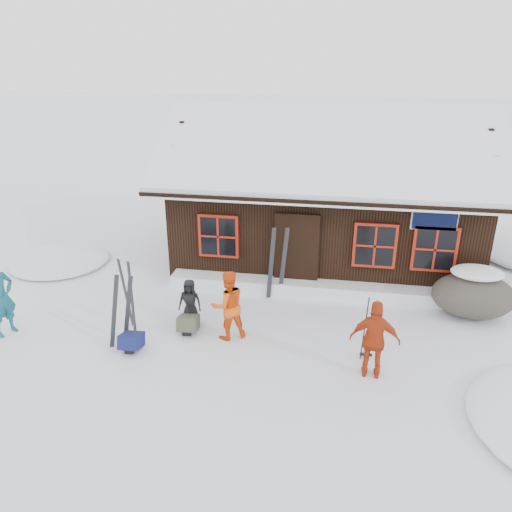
# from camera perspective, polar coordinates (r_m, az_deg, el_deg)

# --- Properties ---
(ground) EXTENTS (120.00, 120.00, 0.00)m
(ground) POSITION_cam_1_polar(r_m,az_deg,el_deg) (10.98, -1.51, -9.08)
(ground) COLOR white
(ground) RESTS_ON ground
(mountain_hut) EXTENTS (8.90, 6.09, 4.42)m
(mountain_hut) POSITION_cam_1_polar(r_m,az_deg,el_deg) (14.75, 7.98, 5.89)
(mountain_hut) COLOR black
(mountain_hut) RESTS_ON ground
(snow_drift) EXTENTS (7.60, 0.60, 0.35)m
(snow_drift) POSITION_cam_1_polar(r_m,az_deg,el_deg) (12.71, 7.13, -3.68)
(snow_drift) COLOR white
(snow_drift) RESTS_ON ground
(snow_mounds) EXTENTS (20.60, 13.20, 0.48)m
(snow_mounds) POSITION_cam_1_polar(r_m,az_deg,el_deg) (12.44, 7.69, -5.23)
(snow_mounds) COLOR white
(snow_mounds) RESTS_ON ground
(skier_teal) EXTENTS (0.62, 0.75, 1.75)m
(skier_teal) POSITION_cam_1_polar(r_m,az_deg,el_deg) (11.96, -27.19, -4.23)
(skier_teal) COLOR #145262
(skier_teal) RESTS_ON ground
(skier_orange_left) EXTENTS (0.95, 0.89, 1.55)m
(skier_orange_left) POSITION_cam_1_polar(r_m,az_deg,el_deg) (10.57, -3.22, -5.63)
(skier_orange_left) COLOR #ED5110
(skier_orange_left) RESTS_ON ground
(skier_orange_right) EXTENTS (0.95, 0.45, 1.58)m
(skier_orange_right) POSITION_cam_1_polar(r_m,az_deg,el_deg) (9.60, 13.42, -9.32)
(skier_orange_right) COLOR #B23412
(skier_orange_right) RESTS_ON ground
(skier_crouched) EXTENTS (0.53, 0.36, 1.06)m
(skier_crouched) POSITION_cam_1_polar(r_m,az_deg,el_deg) (11.31, -7.56, -5.18)
(skier_crouched) COLOR black
(skier_crouched) RESTS_ON ground
(boulder) EXTENTS (1.85, 1.39, 1.09)m
(boulder) POSITION_cam_1_polar(r_m,az_deg,el_deg) (12.55, 23.59, -3.99)
(boulder) COLOR #4D483E
(boulder) RESTS_ON ground
(ski_pair_left) EXTENTS (0.58, 0.29, 1.63)m
(ski_pair_left) POSITION_cam_1_polar(r_m,az_deg,el_deg) (10.69, -15.17, -6.13)
(ski_pair_left) COLOR black
(ski_pair_left) RESTS_ON ground
(ski_pair_mid) EXTENTS (0.45, 0.37, 1.65)m
(ski_pair_mid) POSITION_cam_1_polar(r_m,az_deg,el_deg) (11.27, -14.34, -4.43)
(ski_pair_mid) COLOR black
(ski_pair_mid) RESTS_ON ground
(ski_pair_right) EXTENTS (0.53, 0.24, 1.88)m
(ski_pair_right) POSITION_cam_1_polar(r_m,az_deg,el_deg) (12.24, 2.45, -0.90)
(ski_pair_right) COLOR black
(ski_pair_right) RESTS_ON ground
(ski_poles) EXTENTS (0.25, 0.12, 1.38)m
(ski_poles) POSITION_cam_1_polar(r_m,az_deg,el_deg) (10.16, 12.72, -8.24)
(ski_poles) COLOR black
(ski_poles) RESTS_ON ground
(backpack_blue) EXTENTS (0.44, 0.56, 0.29)m
(backpack_blue) POSITION_cam_1_polar(r_m,az_deg,el_deg) (10.75, -14.01, -9.69)
(backpack_blue) COLOR #121A50
(backpack_blue) RESTS_ON ground
(backpack_olive) EXTENTS (0.47, 0.59, 0.30)m
(backpack_olive) POSITION_cam_1_polar(r_m,az_deg,el_deg) (11.13, -7.72, -7.91)
(backpack_olive) COLOR #414531
(backpack_olive) RESTS_ON ground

